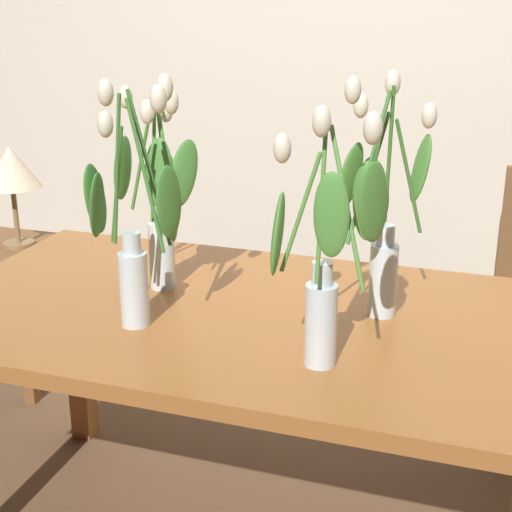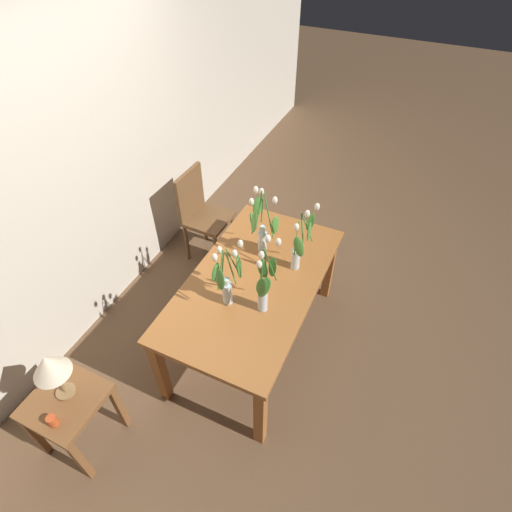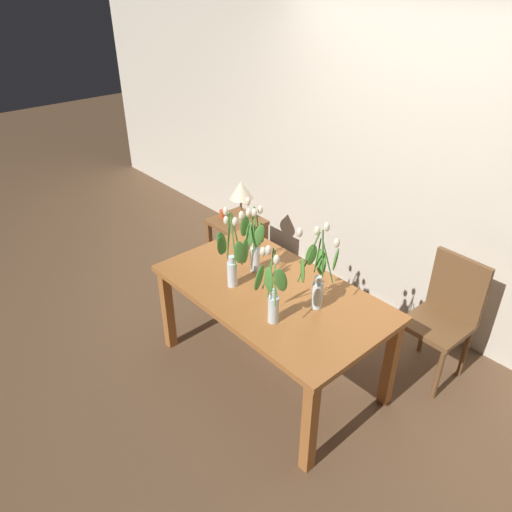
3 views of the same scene
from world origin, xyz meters
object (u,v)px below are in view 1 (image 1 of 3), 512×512
object	(u,v)px
tulip_vase_2	(134,235)
side_table	(10,275)
tulip_vase_3	(323,273)
table_lamp	(11,170)
tulip_vase_1	(381,223)
tulip_vase_0	(159,207)
dining_table	(244,343)

from	to	relation	value
tulip_vase_2	side_table	size ratio (longest dim) A/B	1.07
tulip_vase_3	table_lamp	bearing A→B (deg)	145.95
tulip_vase_1	tulip_vase_0	bearing A→B (deg)	-178.42
table_lamp	dining_table	bearing A→B (deg)	-31.61
dining_table	tulip_vase_0	distance (m)	0.41
tulip_vase_3	side_table	distance (m)	1.86
dining_table	tulip_vase_1	distance (m)	0.46
tulip_vase_1	tulip_vase_2	distance (m)	0.58
tulip_vase_1	tulip_vase_2	world-z (taller)	tulip_vase_2
dining_table	tulip_vase_3	xyz separation A→B (m)	(0.26, -0.25, 0.31)
tulip_vase_2	tulip_vase_3	xyz separation A→B (m)	(0.46, -0.08, -0.01)
tulip_vase_0	tulip_vase_3	size ratio (longest dim) A/B	0.97
tulip_vase_0	tulip_vase_2	xyz separation A→B (m)	(0.05, -0.24, 0.00)
tulip_vase_2	tulip_vase_0	bearing A→B (deg)	101.78
tulip_vase_1	tulip_vase_2	xyz separation A→B (m)	(-0.52, -0.26, -0.01)
tulip_vase_0	dining_table	bearing A→B (deg)	-15.36
table_lamp	side_table	bearing A→B (deg)	-155.65
tulip_vase_1	tulip_vase_3	world-z (taller)	tulip_vase_1
tulip_vase_1	table_lamp	world-z (taller)	tulip_vase_1
tulip_vase_0	side_table	bearing A→B (deg)	146.73
dining_table	table_lamp	bearing A→B (deg)	148.39
side_table	table_lamp	size ratio (longest dim) A/B	1.38
tulip_vase_2	side_table	bearing A→B (deg)	139.44
dining_table	tulip_vase_3	bearing A→B (deg)	-43.79
dining_table	tulip_vase_0	xyz separation A→B (m)	(-0.26, 0.07, 0.32)
dining_table	side_table	size ratio (longest dim) A/B	2.91
tulip_vase_0	tulip_vase_3	distance (m)	0.60
tulip_vase_1	table_lamp	size ratio (longest dim) A/B	1.47
tulip_vase_1	side_table	size ratio (longest dim) A/B	1.06
tulip_vase_2	dining_table	bearing A→B (deg)	39.41
tulip_vase_0	side_table	world-z (taller)	tulip_vase_0
dining_table	tulip_vase_0	size ratio (longest dim) A/B	2.98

